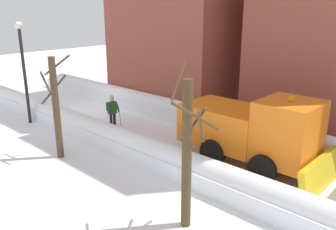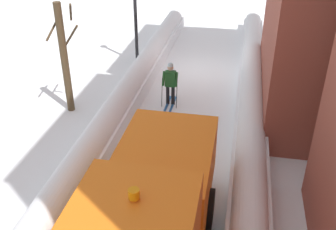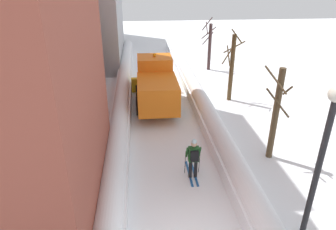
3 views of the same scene
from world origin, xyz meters
name	(u,v)px [view 2 (image 2 of 3)]	position (x,y,z in m)	size (l,w,h in m)	color
ground_plane	(153,219)	(0.00, 10.00, 0.00)	(80.00, 80.00, 0.00)	white
snowbank_left	(249,216)	(-2.45, 10.00, 0.55)	(1.10, 36.00, 1.19)	white
snowbank_right	(64,192)	(2.45, 10.00, 0.50)	(1.10, 36.00, 1.11)	white
plow_truck	(153,206)	(-0.29, 11.09, 1.48)	(3.20, 5.98, 3.12)	orange
skier	(170,82)	(0.76, 3.53, 1.00)	(0.62, 1.80, 1.81)	black
traffic_light_pole	(287,44)	(-3.31, 4.73, 3.26)	(0.28, 0.42, 4.67)	black
bare_tree_near	(65,57)	(4.54, 4.74, 2.21)	(1.13, 1.22, 4.31)	#4A3925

